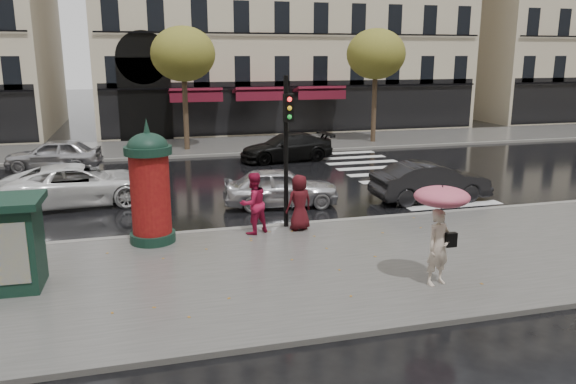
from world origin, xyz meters
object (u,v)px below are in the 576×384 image
object	(u,v)px
morris_column	(150,184)
car_black	(286,147)
car_darkgrey	(431,182)
man_burgundy	(299,202)
car_white	(79,185)
woman_umbrella	(441,219)
traffic_light	(287,138)
car_far_silver	(54,154)
car_silver	(281,187)
woman_red	(253,203)
newsstand	(5,243)

from	to	relation	value
morris_column	car_black	distance (m)	13.40
car_darkgrey	man_burgundy	bearing A→B (deg)	113.36
car_white	morris_column	bearing A→B (deg)	-160.55
woman_umbrella	traffic_light	size ratio (longest dim) A/B	0.52
morris_column	car_far_silver	world-z (taller)	morris_column
woman_umbrella	car_silver	bearing A→B (deg)	101.49
car_far_silver	car_black	bearing A→B (deg)	94.41
woman_umbrella	car_black	bearing A→B (deg)	87.05
woman_red	traffic_light	size ratio (longest dim) A/B	0.40
woman_umbrella	car_black	world-z (taller)	woman_umbrella
car_silver	car_white	bearing A→B (deg)	79.13
woman_umbrella	car_white	bearing A→B (deg)	130.24
car_white	woman_red	bearing A→B (deg)	-139.73
man_burgundy	car_black	bearing A→B (deg)	-117.66
man_burgundy	woman_umbrella	bearing A→B (deg)	96.81
newsstand	woman_umbrella	bearing A→B (deg)	-13.77
car_silver	car_black	bearing A→B (deg)	-10.35
car_far_silver	woman_umbrella	bearing A→B (deg)	38.47
woman_red	newsstand	xyz separation A→B (m)	(-6.02, -2.46, 0.16)
woman_red	car_darkgrey	distance (m)	7.46
car_far_silver	morris_column	bearing A→B (deg)	25.85
car_silver	car_far_silver	bearing A→B (deg)	49.39
traffic_light	woman_umbrella	bearing A→B (deg)	-67.01
woman_red	newsstand	bearing A→B (deg)	-2.06
woman_red	car_darkgrey	xyz separation A→B (m)	(7.03, 2.46, -0.31)
woman_red	morris_column	bearing A→B (deg)	-24.26
newsstand	car_far_silver	bearing A→B (deg)	93.17
man_burgundy	car_darkgrey	world-z (taller)	man_burgundy
newsstand	car_silver	distance (m)	9.48
woman_red	morris_column	world-z (taller)	morris_column
woman_umbrella	car_darkgrey	distance (m)	8.19
morris_column	car_silver	distance (m)	5.55
man_burgundy	car_far_silver	distance (m)	14.57
woman_umbrella	man_burgundy	bearing A→B (deg)	111.32
newsstand	car_black	world-z (taller)	newsstand
car_silver	woman_umbrella	bearing A→B (deg)	-162.59
newsstand	morris_column	bearing A→B (deg)	37.69
traffic_light	car_far_silver	bearing A→B (deg)	124.00
traffic_light	car_black	size ratio (longest dim) A/B	0.96
newsstand	car_black	distance (m)	17.17
car_black	woman_red	bearing A→B (deg)	-26.68
woman_umbrella	man_burgundy	distance (m)	5.12
morris_column	car_silver	xyz separation A→B (m)	(4.46, 3.13, -1.07)
woman_umbrella	woman_red	world-z (taller)	woman_umbrella
newsstand	car_black	size ratio (longest dim) A/B	0.44
car_white	car_far_silver	bearing A→B (deg)	9.06
man_burgundy	car_white	size ratio (longest dim) A/B	0.32
woman_umbrella	woman_red	bearing A→B (deg)	124.27
woman_umbrella	man_burgundy	xyz separation A→B (m)	(-1.84, 4.72, -0.71)
woman_red	car_black	world-z (taller)	woman_red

